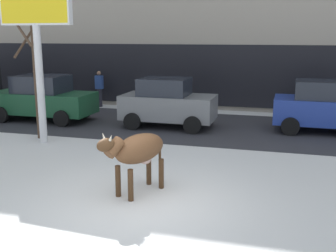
{
  "coord_description": "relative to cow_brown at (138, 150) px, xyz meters",
  "views": [
    {
      "loc": [
        2.76,
        -7.56,
        3.49
      ],
      "look_at": [
        -0.09,
        2.76,
        1.1
      ],
      "focal_mm": 44.39,
      "sensor_mm": 36.0,
      "label": 1
    }
  ],
  "objects": [
    {
      "name": "car_blue_hatchback",
      "position": [
        4.44,
        7.35,
        -0.07
      ],
      "size": [
        3.52,
        1.96,
        1.86
      ],
      "color": "#233D9E",
      "rests_on": "ground"
    },
    {
      "name": "cow_brown",
      "position": [
        0.0,
        0.0,
        0.0
      ],
      "size": [
        1.18,
        1.89,
        1.54
      ],
      "color": "brown",
      "rests_on": "ground"
    },
    {
      "name": "car_grey_hatchback",
      "position": [
        -1.18,
        6.69,
        -0.07
      ],
      "size": [
        3.52,
        1.96,
        1.86
      ],
      "color": "slate",
      "rests_on": "ground"
    },
    {
      "name": "road_strip",
      "position": [
        0.22,
        6.99,
        -0.99
      ],
      "size": [
        60.0,
        5.6,
        0.01
      ],
      "primitive_type": "cube",
      "color": "#333338",
      "rests_on": "ground"
    },
    {
      "name": "billboard",
      "position": [
        -4.46,
        3.35,
        3.32
      ],
      "size": [
        2.53,
        0.4,
        5.56
      ],
      "color": "silver",
      "rests_on": "ground"
    },
    {
      "name": "pedestrian_by_cars",
      "position": [
        -5.55,
        10.1,
        -0.11
      ],
      "size": [
        0.36,
        0.24,
        1.73
      ],
      "color": "#282833",
      "rests_on": "ground"
    },
    {
      "name": "car_darkgreen_sedan",
      "position": [
        -6.42,
        6.52,
        -0.09
      ],
      "size": [
        4.22,
        2.03,
        1.84
      ],
      "color": "#194C2D",
      "rests_on": "ground"
    },
    {
      "name": "pedestrian_near_billboard",
      "position": [
        -9.03,
        10.1,
        -0.11
      ],
      "size": [
        0.36,
        0.24,
        1.73
      ],
      "color": "#282833",
      "rests_on": "ground"
    },
    {
      "name": "ground_plane",
      "position": [
        0.22,
        -0.69,
        -0.99
      ],
      "size": [
        120.0,
        120.0,
        0.0
      ],
      "primitive_type": "plane",
      "color": "white"
    },
    {
      "name": "bare_tree_right_lot",
      "position": [
        -4.94,
        3.84,
        1.49
      ],
      "size": [
        1.07,
        1.35,
        4.73
      ],
      "color": "#4C3828",
      "rests_on": "ground"
    }
  ]
}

